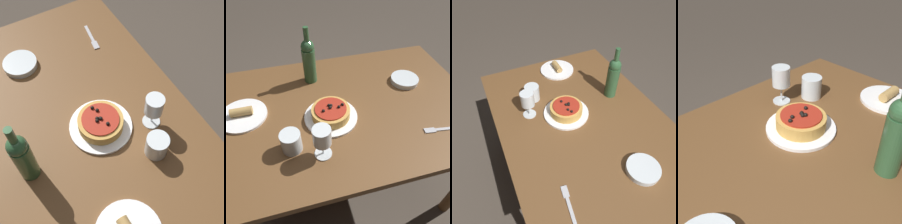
{
  "view_description": "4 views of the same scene",
  "coord_description": "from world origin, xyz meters",
  "views": [
    {
      "loc": [
        -0.66,
        0.21,
        1.81
      ],
      "look_at": [
        -0.1,
        -0.11,
        0.82
      ],
      "focal_mm": 50.0,
      "sensor_mm": 36.0,
      "label": 1
    },
    {
      "loc": [
        -0.25,
        -0.74,
        1.5
      ],
      "look_at": [
        -0.07,
        -0.06,
        0.78
      ],
      "focal_mm": 35.0,
      "sensor_mm": 36.0,
      "label": 2
    },
    {
      "loc": [
        0.65,
        -0.41,
        1.62
      ],
      "look_at": [
        -0.05,
        -0.1,
        0.83
      ],
      "focal_mm": 35.0,
      "sensor_mm": 36.0,
      "label": 3
    },
    {
      "loc": [
        0.43,
        0.44,
        1.32
      ],
      "look_at": [
        -0.07,
        -0.08,
        0.83
      ],
      "focal_mm": 42.0,
      "sensor_mm": 36.0,
      "label": 4
    }
  ],
  "objects": [
    {
      "name": "dining_table",
      "position": [
        0.0,
        0.0,
        0.66
      ],
      "size": [
        1.28,
        0.87,
        0.75
      ],
      "color": "brown",
      "rests_on": "ground_plane"
    },
    {
      "name": "dinner_plate",
      "position": [
        -0.1,
        -0.06,
        0.76
      ],
      "size": [
        0.25,
        0.25,
        0.01
      ],
      "color": "white",
      "rests_on": "dining_table"
    },
    {
      "name": "pizza",
      "position": [
        -0.1,
        -0.06,
        0.79
      ],
      "size": [
        0.18,
        0.18,
        0.06
      ],
      "color": "gold",
      "rests_on": "dinner_plate"
    },
    {
      "name": "wine_glass",
      "position": [
        -0.18,
        -0.24,
        0.86
      ],
      "size": [
        0.07,
        0.07,
        0.15
      ],
      "color": "silver",
      "rests_on": "dining_table"
    },
    {
      "name": "wine_bottle",
      "position": [
        -0.14,
        0.25,
        0.88
      ],
      "size": [
        0.07,
        0.07,
        0.3
      ],
      "color": "#2D5633",
      "rests_on": "dining_table"
    },
    {
      "name": "water_cup",
      "position": [
        -0.29,
        -0.19,
        0.8
      ],
      "size": [
        0.08,
        0.08,
        0.09
      ],
      "color": "silver",
      "rests_on": "dining_table"
    },
    {
      "name": "side_plate",
      "position": [
        -0.5,
        0.05,
        0.76
      ],
      "size": [
        0.22,
        0.22,
        0.05
      ],
      "color": "white",
      "rests_on": "dining_table"
    }
  ]
}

